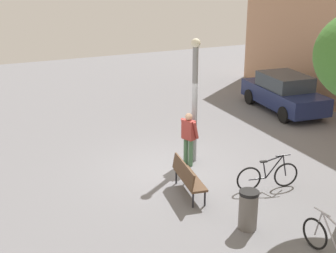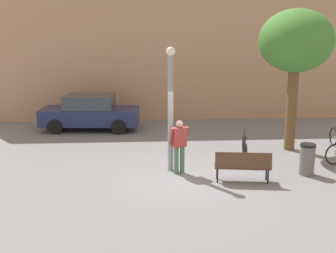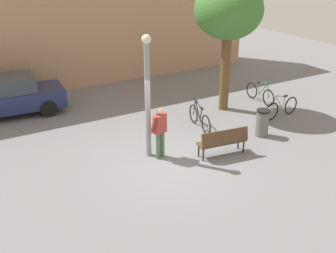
{
  "view_description": "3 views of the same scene",
  "coord_description": "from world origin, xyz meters",
  "px_view_note": "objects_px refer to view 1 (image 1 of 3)",
  "views": [
    {
      "loc": [
        11.95,
        -5.69,
        6.01
      ],
      "look_at": [
        -1.18,
        0.21,
        0.96
      ],
      "focal_mm": 51.44,
      "sensor_mm": 36.0,
      "label": 1
    },
    {
      "loc": [
        -1.34,
        -11.9,
        4.3
      ],
      "look_at": [
        -0.49,
        0.87,
        1.38
      ],
      "focal_mm": 45.22,
      "sensor_mm": 36.0,
      "label": 2
    },
    {
      "loc": [
        -5.72,
        -9.57,
        6.06
      ],
      "look_at": [
        0.03,
        0.31,
        1.06
      ],
      "focal_mm": 43.75,
      "sensor_mm": 36.0,
      "label": 3
    }
  ],
  "objects_px": {
    "lamppost": "(195,95)",
    "trash_bin": "(248,210)",
    "person_by_lamppost": "(189,135)",
    "parked_car_navy": "(284,93)",
    "bicycle_silver": "(334,245)",
    "park_bench": "(187,176)",
    "bicycle_black": "(268,176)"
  },
  "relations": [
    {
      "from": "bicycle_black",
      "to": "parked_car_navy",
      "type": "xyz_separation_m",
      "value": [
        -5.72,
        4.82,
        0.39
      ]
    },
    {
      "from": "lamppost",
      "to": "park_bench",
      "type": "distance_m",
      "value": 2.82
    },
    {
      "from": "bicycle_black",
      "to": "trash_bin",
      "type": "relative_size",
      "value": 1.86
    },
    {
      "from": "bicycle_black",
      "to": "trash_bin",
      "type": "height_order",
      "value": "bicycle_black"
    },
    {
      "from": "park_bench",
      "to": "lamppost",
      "type": "bearing_deg",
      "value": 148.51
    },
    {
      "from": "bicycle_black",
      "to": "parked_car_navy",
      "type": "relative_size",
      "value": 0.41
    },
    {
      "from": "bicycle_black",
      "to": "bicycle_silver",
      "type": "relative_size",
      "value": 0.99
    },
    {
      "from": "person_by_lamppost",
      "to": "park_bench",
      "type": "xyz_separation_m",
      "value": [
        1.75,
        -0.91,
        -0.42
      ]
    },
    {
      "from": "bicycle_black",
      "to": "person_by_lamppost",
      "type": "bearing_deg",
      "value": -151.69
    },
    {
      "from": "person_by_lamppost",
      "to": "parked_car_navy",
      "type": "distance_m",
      "value": 6.96
    },
    {
      "from": "bicycle_black",
      "to": "trash_bin",
      "type": "distance_m",
      "value": 2.24
    },
    {
      "from": "parked_car_navy",
      "to": "bicycle_black",
      "type": "bearing_deg",
      "value": -40.1
    },
    {
      "from": "lamppost",
      "to": "park_bench",
      "type": "relative_size",
      "value": 2.32
    },
    {
      "from": "person_by_lamppost",
      "to": "bicycle_black",
      "type": "distance_m",
      "value": 2.73
    },
    {
      "from": "parked_car_navy",
      "to": "trash_bin",
      "type": "distance_m",
      "value": 9.7
    },
    {
      "from": "lamppost",
      "to": "bicycle_black",
      "type": "height_order",
      "value": "lamppost"
    },
    {
      "from": "lamppost",
      "to": "bicycle_silver",
      "type": "relative_size",
      "value": 2.12
    },
    {
      "from": "person_by_lamppost",
      "to": "bicycle_black",
      "type": "height_order",
      "value": "person_by_lamppost"
    },
    {
      "from": "person_by_lamppost",
      "to": "bicycle_silver",
      "type": "bearing_deg",
      "value": 5.56
    },
    {
      "from": "person_by_lamppost",
      "to": "parked_car_navy",
      "type": "xyz_separation_m",
      "value": [
        -3.37,
        6.08,
        -0.19
      ]
    },
    {
      "from": "parked_car_navy",
      "to": "bicycle_silver",
      "type": "bearing_deg",
      "value": -31.36
    },
    {
      "from": "park_bench",
      "to": "bicycle_black",
      "type": "height_order",
      "value": "bicycle_black"
    },
    {
      "from": "park_bench",
      "to": "trash_bin",
      "type": "bearing_deg",
      "value": 14.29
    },
    {
      "from": "park_bench",
      "to": "bicycle_black",
      "type": "distance_m",
      "value": 2.26
    },
    {
      "from": "bicycle_silver",
      "to": "park_bench",
      "type": "bearing_deg",
      "value": -159.6
    },
    {
      "from": "lamppost",
      "to": "trash_bin",
      "type": "distance_m",
      "value": 4.47
    },
    {
      "from": "lamppost",
      "to": "person_by_lamppost",
      "type": "distance_m",
      "value": 1.22
    },
    {
      "from": "bicycle_silver",
      "to": "parked_car_navy",
      "type": "height_order",
      "value": "parked_car_navy"
    },
    {
      "from": "bicycle_silver",
      "to": "parked_car_navy",
      "type": "xyz_separation_m",
      "value": [
        -9.07,
        5.53,
        0.39
      ]
    },
    {
      "from": "bicycle_black",
      "to": "trash_bin",
      "type": "xyz_separation_m",
      "value": [
        1.52,
        -1.64,
        0.1
      ]
    },
    {
      "from": "person_by_lamppost",
      "to": "bicycle_black",
      "type": "relative_size",
      "value": 0.93
    },
    {
      "from": "person_by_lamppost",
      "to": "bicycle_silver",
      "type": "xyz_separation_m",
      "value": [
        5.69,
        0.55,
        -0.58
      ]
    }
  ]
}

